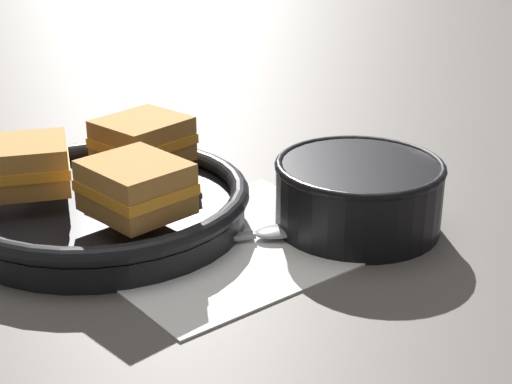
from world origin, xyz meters
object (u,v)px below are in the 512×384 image
at_px(sandwich_near_right, 23,165).
at_px(sandwich_far_left, 136,187).
at_px(skillet, 104,205).
at_px(soup_bowl, 359,190).
at_px(spoon, 258,234).
at_px(sandwich_near_left, 143,140).

height_order(sandwich_near_right, sandwich_far_left, same).
relative_size(skillet, sandwich_far_left, 2.77).
bearing_deg(soup_bowl, spoon, 168.89).
relative_size(sandwich_near_right, sandwich_far_left, 1.00).
height_order(skillet, sandwich_near_right, sandwich_near_right).
relative_size(sandwich_near_left, sandwich_near_right, 1.04).
bearing_deg(soup_bowl, skillet, 149.33).
bearing_deg(sandwich_far_left, soup_bowl, -14.47).
xyz_separation_m(soup_bowl, sandwich_far_left, (-0.20, 0.05, 0.03)).
distance_m(spoon, sandwich_near_left, 0.17).
relative_size(skillet, sandwich_near_left, 2.66).
bearing_deg(sandwich_near_right, sandwich_near_left, 5.24).
distance_m(soup_bowl, sandwich_far_left, 0.21).
bearing_deg(sandwich_near_right, soup_bowl, -29.32).
xyz_separation_m(soup_bowl, skillet, (-0.21, 0.12, -0.02)).
bearing_deg(spoon, sandwich_near_left, 122.49).
bearing_deg(sandwich_near_right, spoon, -37.43).
distance_m(spoon, sandwich_far_left, 0.12).
bearing_deg(sandwich_far_left, skillet, 95.24).
distance_m(skillet, sandwich_far_left, 0.08).
distance_m(sandwich_near_right, sandwich_far_left, 0.13).
bearing_deg(sandwich_near_left, sandwich_far_left, -114.76).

